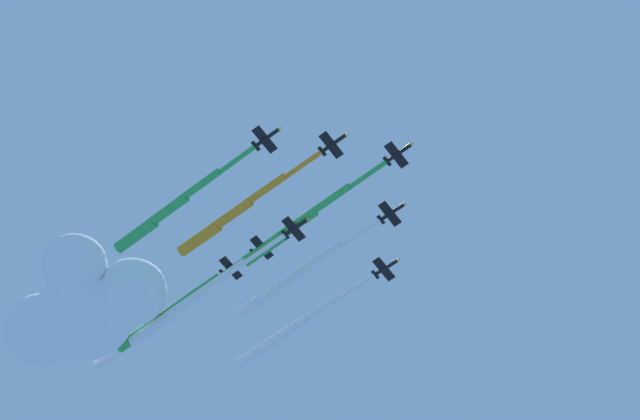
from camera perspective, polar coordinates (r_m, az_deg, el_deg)
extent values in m
cylinder|color=black|center=(238.61, 5.30, 3.81)|extent=(8.62, 5.11, 1.25)
cone|color=#EAB70C|center=(237.60, 6.29, 4.49)|extent=(1.69, 1.64, 1.18)
cylinder|color=black|center=(239.65, 4.39, 3.19)|extent=(0.95, 1.10, 0.94)
ellipsoid|color=black|center=(238.64, 5.69, 4.12)|extent=(2.08, 1.60, 0.78)
cube|color=black|center=(238.67, 5.20, 3.74)|extent=(6.11, 8.67, 1.35)
cube|color=#EAB70C|center=(239.83, 5.75, 3.05)|extent=(2.38, 1.65, 0.20)
cube|color=#EAB70C|center=(237.71, 4.65, 4.45)|extent=(2.38, 1.65, 0.20)
cube|color=black|center=(239.43, 4.57, 3.31)|extent=(2.40, 3.34, 0.56)
cube|color=#EAB70C|center=(240.32, 4.58, 3.39)|extent=(1.43, 0.97, 1.90)
cylinder|color=green|center=(241.28, 3.10, 2.30)|extent=(14.04, 8.02, 1.59)
cylinder|color=green|center=(244.82, 0.65, 0.68)|extent=(14.39, 8.73, 2.38)
cylinder|color=green|center=(249.17, -1.62, -1.00)|extent=(14.74, 9.44, 3.17)
cylinder|color=green|center=(254.11, -3.81, -2.63)|extent=(15.09, 10.15, 3.97)
cylinder|color=black|center=(246.35, 4.86, -0.19)|extent=(8.65, 5.05, 1.26)
cone|color=#EAB70C|center=(245.14, 5.82, 0.44)|extent=(1.69, 1.64, 1.20)
cylinder|color=black|center=(247.58, 3.97, -0.78)|extent=(0.95, 1.11, 0.95)
ellipsoid|color=black|center=(246.29, 5.24, 0.10)|extent=(2.08, 1.60, 0.79)
cube|color=black|center=(246.44, 4.76, -0.26)|extent=(6.05, 8.66, 1.47)
cube|color=#EAB70C|center=(247.73, 5.28, -0.92)|extent=(2.38, 1.64, 0.21)
cube|color=#EAB70C|center=(245.33, 4.23, 0.42)|extent=(2.38, 1.64, 0.21)
cube|color=black|center=(247.32, 4.15, -0.66)|extent=(2.37, 3.34, 0.60)
cube|color=#EAB70C|center=(248.19, 4.16, -0.57)|extent=(1.44, 0.99, 1.90)
cylinder|color=white|center=(249.50, 2.70, -1.61)|extent=(14.30, 8.01, 1.60)
cylinder|color=white|center=(253.58, 0.28, -3.12)|extent=(14.65, 8.73, 2.41)
cylinder|color=white|center=(258.46, -1.96, -4.68)|extent=(15.00, 9.46, 3.21)
cylinder|color=white|center=(263.92, -4.12, -6.18)|extent=(15.35, 10.18, 4.01)
cylinder|color=black|center=(236.22, 0.87, 4.50)|extent=(8.67, 4.98, 1.25)
cone|color=#EAB70C|center=(234.97, 1.85, 5.17)|extent=(1.68, 1.63, 1.19)
cylinder|color=black|center=(237.50, -0.04, 3.87)|extent=(0.94, 1.11, 0.94)
ellipsoid|color=black|center=(236.16, 1.26, 4.80)|extent=(2.08, 1.58, 0.79)
cube|color=black|center=(236.32, 0.77, 4.42)|extent=(6.00, 8.68, 1.39)
cube|color=#EAB70C|center=(237.26, 1.33, 3.71)|extent=(2.38, 1.62, 0.20)
cube|color=#EAB70C|center=(235.57, 0.20, 5.15)|extent=(2.38, 1.62, 0.20)
cube|color=black|center=(237.23, 0.14, 4.00)|extent=(2.35, 3.34, 0.58)
cube|color=#EAB70C|center=(238.12, 0.16, 4.07)|extent=(1.44, 0.96, 1.90)
cylinder|color=orange|center=(239.47, -1.33, 2.97)|extent=(14.20, 7.84, 1.59)
cylinder|color=orange|center=(243.66, -3.77, 1.36)|extent=(14.55, 8.56, 2.39)
cylinder|color=orange|center=(248.62, -6.01, -0.32)|extent=(14.89, 9.28, 3.19)
cylinder|color=orange|center=(254.15, -8.16, -1.93)|extent=(15.23, 10.00, 3.98)
cylinder|color=black|center=(255.10, 4.45, -3.96)|extent=(8.64, 5.08, 1.26)
cone|color=#EAB70C|center=(253.67, 5.37, -3.37)|extent=(1.69, 1.64, 1.19)
cylinder|color=black|center=(256.53, 3.59, -4.50)|extent=(0.95, 1.11, 0.94)
ellipsoid|color=black|center=(254.94, 4.81, -3.68)|extent=(2.08, 1.60, 0.79)
cube|color=black|center=(255.21, 4.35, -4.02)|extent=(6.08, 8.66, 1.43)
cube|color=#EAB70C|center=(256.68, 4.86, -4.64)|extent=(2.38, 1.65, 0.21)
cube|color=#EAB70C|center=(253.92, 3.83, -3.39)|extent=(2.38, 1.65, 0.21)
cube|color=black|center=(256.23, 3.77, -4.39)|extent=(2.38, 3.34, 0.59)
cube|color=#EAB70C|center=(257.07, 3.77, -4.29)|extent=(1.44, 0.98, 1.90)
cylinder|color=white|center=(258.76, 2.35, -5.29)|extent=(14.46, 8.16, 1.60)
cylinder|color=white|center=(263.40, 0.00, -6.71)|extent=(14.81, 8.88, 2.40)
cylinder|color=white|center=(268.86, -2.19, -8.18)|extent=(15.16, 9.60, 3.20)
cylinder|color=white|center=(274.86, -4.30, -9.57)|extent=(15.51, 10.32, 4.00)
cylinder|color=black|center=(232.79, -3.67, 4.87)|extent=(8.66, 5.01, 1.24)
cone|color=#EAB70C|center=(231.23, -2.71, 5.56)|extent=(1.68, 1.63, 1.18)
cylinder|color=black|center=(234.34, -4.56, 4.22)|extent=(0.94, 1.10, 0.93)
ellipsoid|color=black|center=(232.60, -3.28, 5.18)|extent=(2.08, 1.59, 0.78)
cube|color=black|center=(232.91, -3.77, 4.79)|extent=(6.03, 8.68, 1.32)
cube|color=#EAB70C|center=(233.68, -3.18, 4.08)|extent=(2.38, 1.63, 0.20)
cube|color=#EAB70C|center=(232.35, -4.37, 5.51)|extent=(2.38, 1.63, 0.20)
cube|color=black|center=(234.02, -4.38, 4.35)|extent=(2.37, 3.35, 0.55)
cube|color=#EAB70C|center=(234.90, -4.34, 4.43)|extent=(1.43, 0.95, 1.90)
cylinder|color=green|center=(236.70, -5.81, 3.30)|extent=(14.12, 7.86, 1.58)
cylinder|color=green|center=(241.63, -8.16, 1.66)|extent=(14.46, 8.57, 2.37)
cylinder|color=green|center=(247.26, -10.31, -0.04)|extent=(14.80, 9.28, 3.17)
cylinder|color=green|center=(253.42, -12.35, -1.67)|extent=(15.14, 10.00, 3.96)
cylinder|color=black|center=(247.30, -1.70, -1.22)|extent=(8.63, 5.09, 1.26)
cone|color=#EAB70C|center=(245.57, -0.79, -0.60)|extent=(1.69, 1.64, 1.19)
cylinder|color=black|center=(249.02, -2.54, -1.80)|extent=(0.95, 1.11, 0.94)
ellipsoid|color=black|center=(247.03, -1.33, -0.94)|extent=(2.08, 1.60, 0.79)
cube|color=black|center=(247.45, -1.80, -1.30)|extent=(6.09, 8.66, 1.42)
cube|color=#EAB70C|center=(248.54, -1.24, -1.94)|extent=(2.38, 1.65, 0.21)
cube|color=#EAB70C|center=(246.54, -2.36, -0.63)|extent=(2.38, 1.65, 0.21)
cube|color=black|center=(248.66, -2.37, -1.69)|extent=(2.39, 3.34, 0.59)
cube|color=#EAB70C|center=(249.51, -2.34, -1.59)|extent=(1.44, 0.98, 1.90)
cylinder|color=white|center=(252.09, -3.94, -2.76)|extent=(16.63, 9.26, 1.60)
cylinder|color=white|center=(258.52, -6.58, -4.48)|extent=(16.98, 9.97, 2.40)
cylinder|color=white|center=(265.87, -9.00, -6.22)|extent=(17.34, 10.69, 3.20)
cylinder|color=white|center=(273.90, -11.29, -7.85)|extent=(17.69, 11.41, 3.99)
cylinder|color=black|center=(253.55, -3.87, -2.49)|extent=(8.62, 5.08, 1.23)
cone|color=#EAB70C|center=(251.60, -3.00, -1.89)|extent=(1.68, 1.62, 1.17)
cylinder|color=black|center=(255.46, -4.68, -3.04)|extent=(0.95, 1.09, 0.92)
ellipsoid|color=black|center=(253.19, -3.52, -2.21)|extent=(2.08, 1.59, 0.77)
cube|color=black|center=(253.72, -3.97, -2.56)|extent=(6.11, 8.68, 1.22)
cube|color=#EAB70C|center=(254.86, -3.41, -3.17)|extent=(2.38, 1.65, 0.19)
cube|color=#EAB70C|center=(252.76, -4.52, -1.92)|extent=(2.38, 1.65, 0.19)
cube|color=black|center=(255.06, -4.52, -2.93)|extent=(2.39, 3.34, 0.51)
cube|color=#EAB70C|center=(255.89, -4.49, -2.83)|extent=(1.42, 0.94, 1.90)
cylinder|color=green|center=(258.52, -5.90, -3.88)|extent=(15.07, 8.49, 1.57)
cylinder|color=green|center=(264.77, -8.19, -5.36)|extent=(15.42, 9.19, 2.35)
cylinder|color=green|center=(271.77, -10.29, -6.88)|extent=(15.76, 9.90, 3.14)
cylinder|color=green|center=(279.30, -12.28, -8.31)|extent=(16.11, 10.60, 3.92)
cylinder|color=black|center=(259.05, -5.97, -3.87)|extent=(8.61, 5.15, 1.26)
cone|color=#EAB70C|center=(256.89, -5.14, -3.29)|extent=(1.70, 1.65, 1.20)
cylinder|color=black|center=(261.16, -6.75, -4.41)|extent=(0.96, 1.11, 0.95)
ellipsoid|color=black|center=(258.60, -5.63, -3.60)|extent=(2.08, 1.62, 0.79)
cube|color=black|center=(259.24, -6.06, -3.94)|extent=(6.14, 8.64, 1.47)
cube|color=#EAB70C|center=(260.25, -5.51, -4.55)|extent=(2.37, 1.66, 0.21)
cube|color=#EAB70C|center=(258.42, -6.61, -3.31)|extent=(2.37, 1.66, 0.21)
cube|color=black|center=(260.72, -6.59, -4.30)|extent=(2.40, 3.33, 0.61)
cube|color=#EAB70C|center=(261.54, -6.55, -4.20)|extent=(1.44, 1.00, 1.89)
cylinder|color=white|center=(264.43, -7.88, -5.19)|extent=(14.68, 8.42, 1.60)
cylinder|color=white|center=(271.03, -10.01, -6.58)|extent=(15.04, 9.14, 2.41)
cylinder|color=white|center=(278.29, -11.96, -8.00)|extent=(15.39, 9.85, 3.21)
cylinder|color=white|center=(286.02, -13.81, -9.33)|extent=(15.75, 10.57, 4.01)
sphere|color=white|center=(276.73, -15.58, -6.68)|extent=(30.81, 30.81, 30.81)
sphere|color=white|center=(281.76, -18.31, -7.68)|extent=(23.11, 23.11, 23.11)
sphere|color=white|center=(269.62, -12.61, -5.44)|extent=(21.57, 21.57, 21.57)
sphere|color=white|center=(270.18, -16.32, -3.63)|extent=(20.03, 20.03, 20.03)
sphere|color=white|center=(282.98, -15.35, -5.99)|extent=(16.95, 16.95, 16.95)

